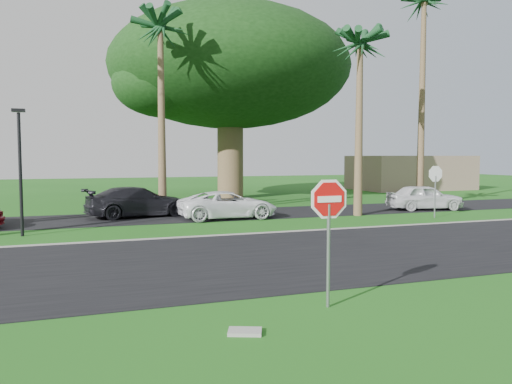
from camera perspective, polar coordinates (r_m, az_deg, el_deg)
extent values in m
plane|color=#1A5314|center=(12.48, -0.39, -9.42)|extent=(120.00, 120.00, 0.00)
cube|color=black|center=(14.34, -3.04, -7.61)|extent=(120.00, 8.00, 0.02)
cube|color=black|center=(24.46, -10.06, -2.82)|extent=(120.00, 5.00, 0.02)
cube|color=gray|center=(18.19, -6.68, -5.08)|extent=(120.00, 0.12, 0.06)
cylinder|color=gray|center=(9.77, 8.26, -7.25)|extent=(0.07, 0.07, 2.00)
cylinder|color=white|center=(9.61, 8.33, -0.80)|extent=(1.05, 0.02, 1.05)
cylinder|color=red|center=(9.61, 8.33, -0.80)|extent=(0.90, 0.02, 0.90)
cube|color=white|center=(9.61, 8.33, -0.80)|extent=(0.50, 0.02, 0.12)
cylinder|color=gray|center=(25.26, 19.78, -0.52)|extent=(0.07, 0.07, 2.00)
cylinder|color=white|center=(25.20, 19.84, 1.97)|extent=(1.05, 0.02, 1.05)
cylinder|color=red|center=(25.20, 19.84, 1.97)|extent=(0.90, 0.02, 0.90)
cube|color=white|center=(25.20, 19.84, 1.97)|extent=(0.50, 0.02, 0.12)
cone|color=brown|center=(25.84, -10.75, 8.06)|extent=(0.44, 0.44, 9.50)
cone|color=brown|center=(25.12, 11.68, 7.03)|extent=(0.44, 0.44, 8.50)
cone|color=brown|center=(31.12, 18.42, 9.54)|extent=(0.44, 0.44, 12.00)
cylinder|color=brown|center=(34.92, -2.95, 4.19)|extent=(1.80, 1.80, 6.00)
ellipsoid|color=black|center=(35.45, -2.99, 13.93)|extent=(16.50, 16.50, 8.25)
cylinder|color=black|center=(20.08, -25.32, 1.78)|extent=(0.12, 0.12, 4.50)
cube|color=black|center=(20.14, -25.52, 8.42)|extent=(0.45, 0.25, 0.12)
cube|color=gray|center=(46.78, 17.20, 2.14)|extent=(10.00, 6.00, 3.00)
imported|color=black|center=(24.68, -13.32, -1.14)|extent=(5.26, 2.86, 1.45)
imported|color=white|center=(23.37, -3.22, -1.52)|extent=(4.66, 2.20, 1.29)
imported|color=silver|center=(28.69, 18.71, -0.60)|extent=(4.31, 2.42, 1.38)
cube|color=gray|center=(8.52, -1.28, -15.67)|extent=(0.64, 0.53, 0.06)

